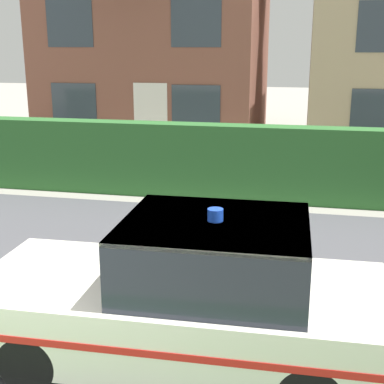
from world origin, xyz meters
The scene contains 4 objects.
road_strip centered at (0.00, 4.38, 0.01)m, with size 28.00×6.62×0.01m, color #4C4C51.
garden_hedge centered at (1.49, 8.45, 0.78)m, with size 15.30×0.55×1.56m, color #2D662D.
police_car centered at (1.58, 2.37, 0.70)m, with size 4.16×1.83×1.63m.
house_left centered at (-2.29, 15.72, 3.42)m, with size 7.04×6.74×6.72m.
Camera 1 is at (2.63, -2.38, 3.14)m, focal length 50.00 mm.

